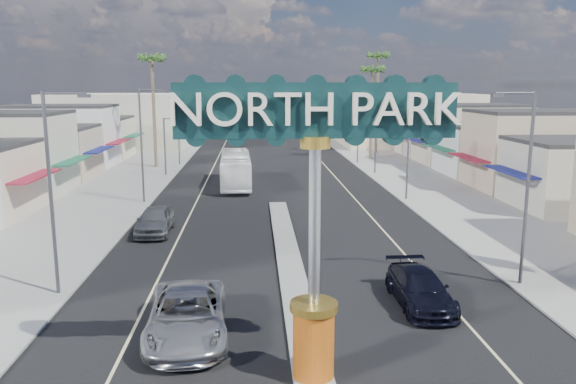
{
  "coord_description": "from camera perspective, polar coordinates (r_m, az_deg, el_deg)",
  "views": [
    {
      "loc": [
        -1.8,
        -14.35,
        9.21
      ],
      "look_at": [
        -0.18,
        12.23,
        4.16
      ],
      "focal_mm": 35.0,
      "sensor_mm": 36.0,
      "label": 1
    }
  ],
  "objects": [
    {
      "name": "palm_right_far",
      "position": [
        78.24,
        9.16,
        12.93
      ],
      "size": [
        2.6,
        2.6,
        14.1
      ],
      "color": "brown",
      "rests_on": "ground"
    },
    {
      "name": "traffic_signal_right",
      "position": [
        59.58,
        7.2,
        5.9
      ],
      "size": [
        5.09,
        0.45,
        6.0
      ],
      "color": "#47474C",
      "rests_on": "ground"
    },
    {
      "name": "streetlight_l_near",
      "position": [
        26.17,
        -22.69,
        0.79
      ],
      "size": [
        2.03,
        0.22,
        9.0
      ],
      "color": "#47474C",
      "rests_on": "ground"
    },
    {
      "name": "median_island",
      "position": [
        29.84,
        0.15,
        -7.08
      ],
      "size": [
        1.3,
        30.0,
        0.16
      ],
      "primitive_type": "cube",
      "color": "gray",
      "rests_on": "ground"
    },
    {
      "name": "streetlight_l_far",
      "position": [
        67.04,
        -10.95,
        7.0
      ],
      "size": [
        2.03,
        0.22,
        9.0
      ],
      "color": "#47474C",
      "rests_on": "ground"
    },
    {
      "name": "palm_left_far",
      "position": [
        65.36,
        -13.67,
        12.45
      ],
      "size": [
        2.6,
        2.6,
        13.1
      ],
      "color": "brown",
      "rests_on": "ground"
    },
    {
      "name": "sidewalk_right",
      "position": [
        47.97,
        15.83,
        -0.67
      ],
      "size": [
        8.0,
        120.0,
        0.12
      ],
      "primitive_type": "cube",
      "color": "gray",
      "rests_on": "ground"
    },
    {
      "name": "streetlight_r_far",
      "position": [
        67.6,
        7.01,
        7.15
      ],
      "size": [
        2.03,
        0.22,
        9.0
      ],
      "color": "#47474C",
      "rests_on": "ground"
    },
    {
      "name": "sidewalk_left",
      "position": [
        46.9,
        -18.48,
        -1.07
      ],
      "size": [
        8.0,
        120.0,
        0.12
      ],
      "primitive_type": "cube",
      "color": "gray",
      "rests_on": "ground"
    },
    {
      "name": "storefront_row_left",
      "position": [
        61.82,
        -24.57,
        4.0
      ],
      "size": [
        12.0,
        42.0,
        6.0
      ],
      "primitive_type": "cube",
      "color": "beige",
      "rests_on": "ground"
    },
    {
      "name": "traffic_signal_left",
      "position": [
        59.02,
        -10.71,
        5.76
      ],
      "size": [
        5.09,
        0.45,
        6.0
      ],
      "color": "#47474C",
      "rests_on": "ground"
    },
    {
      "name": "backdrop_far_left",
      "position": [
        91.76,
        -16.31,
        7.06
      ],
      "size": [
        20.0,
        20.0,
        8.0
      ],
      "primitive_type": "cube",
      "color": "#B7B29E",
      "rests_on": "ground"
    },
    {
      "name": "streetlight_r_near",
      "position": [
        27.57,
        22.92,
        1.24
      ],
      "size": [
        2.03,
        0.22,
        9.0
      ],
      "color": "#47474C",
      "rests_on": "ground"
    },
    {
      "name": "streetlight_r_mid",
      "position": [
        46.2,
        11.94,
        5.36
      ],
      "size": [
        2.03,
        0.22,
        9.0
      ],
      "color": "#47474C",
      "rests_on": "ground"
    },
    {
      "name": "suv_left",
      "position": [
        21.58,
        -10.22,
        -12.19
      ],
      "size": [
        3.3,
        6.43,
        1.74
      ],
      "primitive_type": "imported",
      "rotation": [
        0.0,
        0.0,
        0.07
      ],
      "color": "#A6A6AA",
      "rests_on": "ground"
    },
    {
      "name": "suv_right",
      "position": [
        24.8,
        13.26,
        -9.52
      ],
      "size": [
        2.16,
        5.17,
        1.49
      ],
      "primitive_type": "imported",
      "rotation": [
        0.0,
        0.0,
        0.01
      ],
      "color": "black",
      "rests_on": "ground"
    },
    {
      "name": "road",
      "position": [
        45.34,
        -1.13,
        -0.98
      ],
      "size": [
        20.0,
        120.0,
        0.01
      ],
      "primitive_type": "cube",
      "color": "black",
      "rests_on": "ground"
    },
    {
      "name": "storefront_row_right",
      "position": [
        63.2,
        20.7,
        4.41
      ],
      "size": [
        12.0,
        42.0,
        6.0
      ],
      "primitive_type": "cube",
      "color": "#B7B29E",
      "rests_on": "ground"
    },
    {
      "name": "ground",
      "position": [
        45.34,
        -1.13,
        -0.99
      ],
      "size": [
        160.0,
        160.0,
        0.0
      ],
      "primitive_type": "plane",
      "color": "gray",
      "rests_on": "ground"
    },
    {
      "name": "backdrop_far_right",
      "position": [
        92.62,
        11.51,
        7.3
      ],
      "size": [
        20.0,
        20.0,
        8.0
      ],
      "primitive_type": "cube",
      "color": "beige",
      "rests_on": "ground"
    },
    {
      "name": "palm_right_mid",
      "position": [
        71.91,
        8.58,
        11.73
      ],
      "size": [
        2.6,
        2.6,
        12.1
      ],
      "color": "brown",
      "rests_on": "ground"
    },
    {
      "name": "streetlight_l_mid",
      "position": [
        45.38,
        -14.49,
        5.16
      ],
      "size": [
        2.03,
        0.22,
        9.0
      ],
      "color": "#47474C",
      "rests_on": "ground"
    },
    {
      "name": "car_parked_left",
      "position": [
        36.46,
        -13.34,
        -2.81
      ],
      "size": [
        2.04,
        5.03,
        1.71
      ],
      "primitive_type": "imported",
      "rotation": [
        0.0,
        0.0,
        -0.0
      ],
      "color": "#5E5F63",
      "rests_on": "ground"
    },
    {
      "name": "gateway_sign",
      "position": [
        16.76,
        2.75,
        -0.58
      ],
      "size": [
        8.2,
        1.5,
        9.15
      ],
      "color": "#C5500F",
      "rests_on": "median_island"
    },
    {
      "name": "city_bus",
      "position": [
        52.52,
        -5.33,
        2.34
      ],
      "size": [
        3.02,
        11.41,
        3.15
      ],
      "primitive_type": "imported",
      "rotation": [
        0.0,
        0.0,
        0.03
      ],
      "color": "white",
      "rests_on": "ground"
    }
  ]
}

